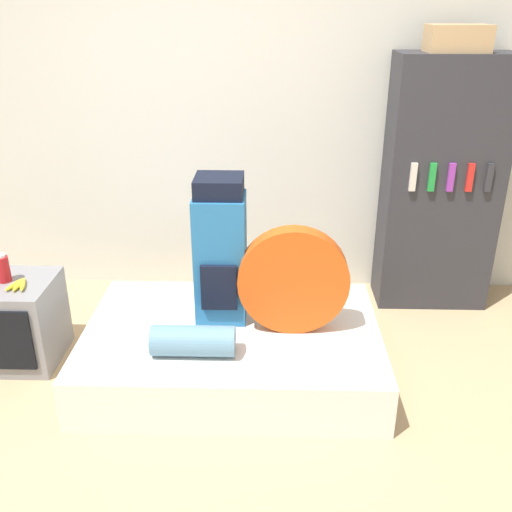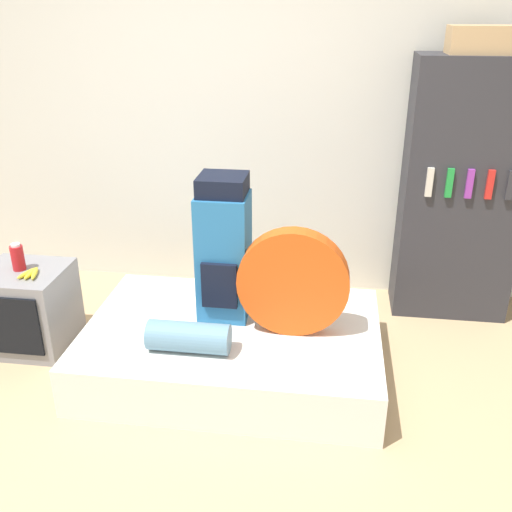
{
  "view_description": "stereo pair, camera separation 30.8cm",
  "coord_description": "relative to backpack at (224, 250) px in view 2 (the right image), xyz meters",
  "views": [
    {
      "loc": [
        0.37,
        -2.1,
        2.0
      ],
      "look_at": [
        0.29,
        0.72,
        0.74
      ],
      "focal_mm": 40.0,
      "sensor_mm": 36.0,
      "label": 1
    },
    {
      "loc": [
        0.68,
        -2.07,
        2.0
      ],
      "look_at": [
        0.29,
        0.72,
        0.74
      ],
      "focal_mm": 40.0,
      "sensor_mm": 36.0,
      "label": 2
    }
  ],
  "objects": [
    {
      "name": "cardboard_box",
      "position": [
        1.41,
        0.78,
        1.09
      ],
      "size": [
        0.37,
        0.24,
        0.16
      ],
      "color": "tan",
      "rests_on": "bookshelf"
    },
    {
      "name": "ground_plane",
      "position": [
        -0.09,
        -0.86,
        -0.71
      ],
      "size": [
        16.0,
        16.0,
        0.0
      ],
      "primitive_type": "plane",
      "color": "tan"
    },
    {
      "name": "canister",
      "position": [
        -1.26,
        -0.03,
        -0.11
      ],
      "size": [
        0.08,
        0.08,
        0.17
      ],
      "color": "#B2191E",
      "rests_on": "television"
    },
    {
      "name": "sleeping_roll",
      "position": [
        -0.12,
        -0.42,
        -0.33
      ],
      "size": [
        0.44,
        0.16,
        0.16
      ],
      "color": "#5B849E",
      "rests_on": "bed"
    },
    {
      "name": "tent_bag",
      "position": [
        0.41,
        -0.15,
        -0.11
      ],
      "size": [
        0.62,
        0.11,
        0.62
      ],
      "color": "#D14C14",
      "rests_on": "bed"
    },
    {
      "name": "backpack",
      "position": [
        0.0,
        0.0,
        0.0
      ],
      "size": [
        0.29,
        0.31,
        0.85
      ],
      "color": "#23669E",
      "rests_on": "bed"
    },
    {
      "name": "bookshelf",
      "position": [
        1.43,
        0.8,
        0.15
      ],
      "size": [
        0.75,
        0.38,
        1.72
      ],
      "color": "#2D2D33",
      "rests_on": "ground_plane"
    },
    {
      "name": "bed",
      "position": [
        0.07,
        -0.14,
        -0.56
      ],
      "size": [
        1.68,
        1.14,
        0.29
      ],
      "color": "silver",
      "rests_on": "ground_plane"
    },
    {
      "name": "banana_bunch",
      "position": [
        -1.15,
        -0.1,
        -0.17
      ],
      "size": [
        0.12,
        0.16,
        0.03
      ],
      "color": "yellow",
      "rests_on": "television"
    },
    {
      "name": "wall_back",
      "position": [
        -0.09,
        1.05,
        0.59
      ],
      "size": [
        8.0,
        0.05,
        2.6
      ],
      "color": "silver",
      "rests_on": "ground_plane"
    },
    {
      "name": "television",
      "position": [
        -1.24,
        -0.05,
        -0.45
      ],
      "size": [
        0.5,
        0.48,
        0.52
      ],
      "color": "gray",
      "rests_on": "ground_plane"
    }
  ]
}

